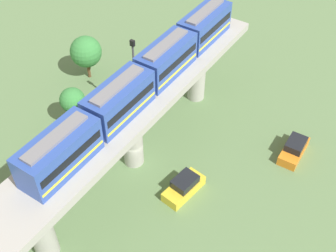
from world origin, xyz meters
The scene contains 8 objects.
ground_plane centered at (0.00, 0.00, 0.00)m, with size 120.00×120.00×0.00m, color #5B7A4C.
viaduct centered at (0.00, 0.00, 5.64)m, with size 5.20×35.80×7.18m.
train centered at (0.00, 2.19, 8.71)m, with size 2.64×27.45×3.24m.
parked_car_orange centered at (12.55, 9.39, 0.74)m, with size 1.93×4.25×1.76m.
parked_car_yellow centered at (6.02, -0.50, 0.74)m, with size 2.35×4.41×1.76m.
tree_mid_lot centered at (-12.49, 7.81, 3.55)m, with size 3.63×3.63×5.38m.
tree_far_corner centered at (-7.98, 0.66, 3.51)m, with size 2.57×2.57×4.84m.
signal_post centered at (-3.40, 5.12, 5.41)m, with size 0.44×0.28×9.78m.
Camera 1 is at (18.16, -21.40, 31.75)m, focal length 46.22 mm.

